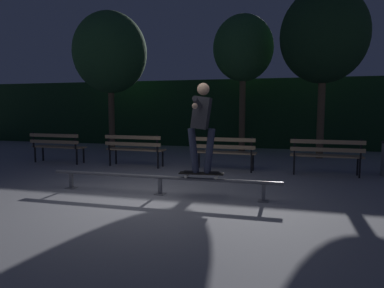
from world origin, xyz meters
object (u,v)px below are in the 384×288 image
at_px(skateboard, 201,174).
at_px(tree_behind_benches, 243,49).
at_px(park_bench_rightmost, 326,153).
at_px(park_bench_leftmost, 57,144).
at_px(tree_far_right, 324,36).
at_px(park_bench_right_center, 224,150).
at_px(park_bench_left_center, 135,147).
at_px(skateboarder, 202,120).
at_px(grind_rail, 160,180).
at_px(tree_far_left, 110,53).

height_order(skateboard, tree_behind_benches, tree_behind_benches).
xyz_separation_m(skateboard, park_bench_rightmost, (2.33, 2.63, 0.12)).
xyz_separation_m(park_bench_leftmost, tree_far_right, (7.31, 3.02, 3.20)).
bearing_deg(tree_behind_benches, park_bench_right_center, -89.31).
distance_m(park_bench_left_center, park_bench_rightmost, 4.79).
distance_m(park_bench_rightmost, tree_far_right, 4.40).
bearing_deg(skateboarder, park_bench_rightmost, 48.56).
distance_m(skateboard, skateboarder, 0.94).
xyz_separation_m(skateboarder, park_bench_left_center, (-2.47, 2.63, -0.82)).
height_order(skateboarder, park_bench_right_center, skateboarder).
relative_size(grind_rail, park_bench_leftmost, 2.69).
xyz_separation_m(skateboard, tree_far_left, (-4.81, 5.80, 3.14)).
height_order(skateboard, park_bench_left_center, park_bench_left_center).
relative_size(park_bench_rightmost, tree_behind_benches, 0.33).
bearing_deg(tree_far_right, tree_behind_benches, 156.30).
xyz_separation_m(skateboard, park_bench_right_center, (-0.07, 2.63, 0.12)).
bearing_deg(tree_behind_benches, park_bench_rightmost, -59.50).
height_order(skateboard, park_bench_right_center, park_bench_right_center).
bearing_deg(park_bench_rightmost, park_bench_right_center, 180.00).
xyz_separation_m(skateboarder, park_bench_right_center, (-0.07, 2.63, -0.82)).
xyz_separation_m(skateboard, skateboarder, (0.00, 0.00, 0.94)).
distance_m(park_bench_right_center, tree_behind_benches, 5.19).
xyz_separation_m(park_bench_right_center, park_bench_rightmost, (2.39, 0.00, 0.00)).
relative_size(park_bench_left_center, park_bench_right_center, 1.00).
relative_size(grind_rail, tree_behind_benches, 0.89).
xyz_separation_m(park_bench_left_center, tree_far_left, (-2.35, 3.17, 3.02)).
xyz_separation_m(skateboard, tree_behind_benches, (-0.12, 6.78, 3.24)).
bearing_deg(park_bench_rightmost, tree_far_right, 87.53).
relative_size(grind_rail, tree_far_right, 0.84).
xyz_separation_m(grind_rail, skateboarder, (0.77, 0.00, 1.08)).
height_order(park_bench_rightmost, tree_behind_benches, tree_behind_benches).
relative_size(grind_rail, park_bench_rightmost, 2.69).
bearing_deg(tree_far_right, park_bench_leftmost, -157.56).
relative_size(tree_behind_benches, tree_far_left, 0.97).
distance_m(tree_behind_benches, tree_far_left, 4.79).
bearing_deg(grind_rail, tree_behind_benches, 84.50).
bearing_deg(park_bench_left_center, park_bench_right_center, 0.00).
bearing_deg(tree_far_left, park_bench_left_center, -53.45).
bearing_deg(park_bench_left_center, park_bench_rightmost, 0.00).
height_order(skateboard, tree_far_right, tree_far_right).
bearing_deg(tree_far_right, park_bench_right_center, -129.89).
height_order(grind_rail, skateboarder, skateboarder).
height_order(skateboard, park_bench_leftmost, park_bench_leftmost).
distance_m(park_bench_leftmost, tree_far_right, 8.54).
bearing_deg(skateboard, grind_rail, -180.00).
height_order(park_bench_leftmost, tree_far_right, tree_far_right).
xyz_separation_m(park_bench_left_center, tree_far_right, (4.92, 3.02, 3.20)).
bearing_deg(park_bench_leftmost, tree_far_left, 89.13).
bearing_deg(tree_far_left, grind_rail, -55.14).
height_order(park_bench_left_center, tree_behind_benches, tree_behind_benches).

